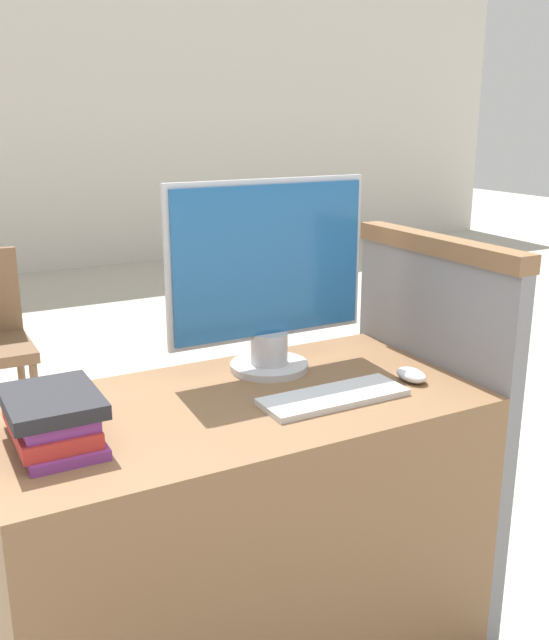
{
  "coord_description": "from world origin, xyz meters",
  "views": [
    {
      "loc": [
        -0.71,
        -1.19,
        1.45
      ],
      "look_at": [
        0.09,
        0.29,
        0.96
      ],
      "focal_mm": 40.0,
      "sensor_mm": 36.0,
      "label": 1
    }
  ],
  "objects_px": {
    "keyboard": "(334,397)",
    "book_stack": "(53,419)",
    "monitor": "(269,278)",
    "mouse": "(411,375)"
  },
  "relations": [
    {
      "from": "mouse",
      "to": "book_stack",
      "type": "distance_m",
      "value": 0.93
    },
    {
      "from": "mouse",
      "to": "book_stack",
      "type": "height_order",
      "value": "book_stack"
    },
    {
      "from": "book_stack",
      "to": "keyboard",
      "type": "bearing_deg",
      "value": -6.85
    },
    {
      "from": "mouse",
      "to": "book_stack",
      "type": "xyz_separation_m",
      "value": [
        -0.93,
        0.07,
        0.04
      ]
    },
    {
      "from": "monitor",
      "to": "mouse",
      "type": "bearing_deg",
      "value": -41.96
    },
    {
      "from": "monitor",
      "to": "keyboard",
      "type": "distance_m",
      "value": 0.38
    },
    {
      "from": "monitor",
      "to": "book_stack",
      "type": "distance_m",
      "value": 0.69
    },
    {
      "from": "keyboard",
      "to": "book_stack",
      "type": "distance_m",
      "value": 0.68
    },
    {
      "from": "monitor",
      "to": "book_stack",
      "type": "height_order",
      "value": "monitor"
    },
    {
      "from": "keyboard",
      "to": "book_stack",
      "type": "bearing_deg",
      "value": 173.15
    }
  ]
}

